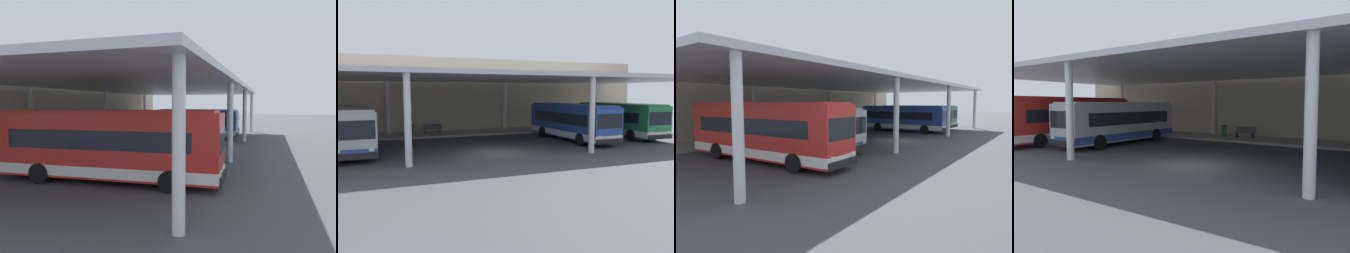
{
  "view_description": "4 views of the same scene",
  "coord_description": "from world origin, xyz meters",
  "views": [
    {
      "loc": [
        -27.35,
        -5.02,
        3.86
      ],
      "look_at": [
        -0.6,
        3.58,
        1.88
      ],
      "focal_mm": 34.13,
      "sensor_mm": 36.0,
      "label": 1
    },
    {
      "loc": [
        -8.44,
        -22.34,
        4.16
      ],
      "look_at": [
        1.8,
        2.5,
        1.54
      ],
      "focal_mm": 37.14,
      "sensor_mm": 36.0,
      "label": 2
    },
    {
      "loc": [
        -24.2,
        -11.25,
        3.51
      ],
      "look_at": [
        -3.33,
        4.09,
        1.37
      ],
      "focal_mm": 30.34,
      "sensor_mm": 36.0,
      "label": 3
    },
    {
      "loc": [
        8.44,
        -12.97,
        3.02
      ],
      "look_at": [
        -3.31,
        4.05,
        1.55
      ],
      "focal_mm": 33.52,
      "sensor_mm": 36.0,
      "label": 4
    }
  ],
  "objects": [
    {
      "name": "ground_plane",
      "position": [
        0.0,
        0.0,
        0.0
      ],
      "size": [
        200.0,
        200.0,
        0.0
      ],
      "primitive_type": "plane",
      "color": "#47474C"
    },
    {
      "name": "trash_bin",
      "position": [
        -4.21,
        11.87,
        0.68
      ],
      "size": [
        0.52,
        0.52,
        0.98
      ],
      "color": "#236638",
      "rests_on": "platform_kerb"
    },
    {
      "name": "station_building_facade",
      "position": [
        0.0,
        15.0,
        3.94
      ],
      "size": [
        48.0,
        1.6,
        7.88
      ],
      "primitive_type": "cube",
      "color": "#C1B293",
      "rests_on": "ground"
    },
    {
      "name": "bus_second_bay",
      "position": [
        -9.13,
        4.1,
        1.66
      ],
      "size": [
        2.94,
        10.6,
        3.17
      ],
      "color": "#B7B7BC",
      "rests_on": "ground"
    },
    {
      "name": "platform_kerb",
      "position": [
        0.0,
        11.75,
        0.09
      ],
      "size": [
        42.0,
        4.5,
        0.18
      ],
      "primitive_type": "cube",
      "color": "#A39E93",
      "rests_on": "ground"
    },
    {
      "name": "bus_nearest_bay",
      "position": [
        -13.35,
        2.61,
        1.84
      ],
      "size": [
        3.1,
        11.44,
        3.57
      ],
      "color": "red",
      "rests_on": "ground"
    },
    {
      "name": "banner_sign",
      "position": [
        -9.79,
        10.94,
        1.98
      ],
      "size": [
        0.7,
        0.12,
        3.2
      ],
      "color": "#B2B2B7",
      "rests_on": "platform_kerb"
    },
    {
      "name": "canopy_shelter",
      "position": [
        0.0,
        5.5,
        5.31
      ],
      "size": [
        40.0,
        17.0,
        5.55
      ],
      "color": "silver",
      "rests_on": "ground"
    },
    {
      "name": "bench_waiting",
      "position": [
        -2.18,
        11.82,
        0.66
      ],
      "size": [
        1.8,
        0.45,
        0.92
      ],
      "color": "#4C515B",
      "rests_on": "platform_kerb"
    }
  ]
}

